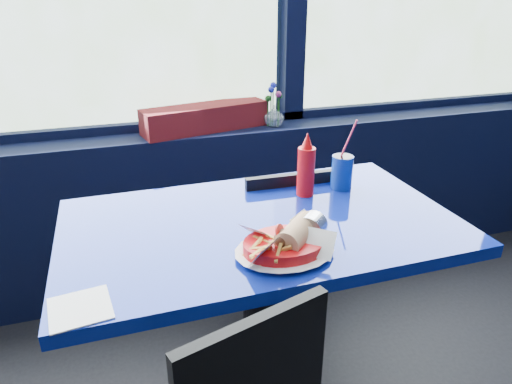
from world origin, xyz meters
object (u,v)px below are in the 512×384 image
(planter_box, at_px, (205,118))
(near_table, at_px, (261,270))
(flower_vase, at_px, (274,113))
(food_basket, at_px, (286,243))
(ketchup_bottle, at_px, (306,168))
(soda_cup, at_px, (342,171))
(chair_near_back, at_px, (279,242))

(planter_box, bearing_deg, near_table, -103.14)
(planter_box, distance_m, flower_vase, 0.33)
(food_basket, xyz_separation_m, ketchup_bottle, (0.20, 0.34, 0.07))
(flower_vase, height_order, soda_cup, flower_vase)
(near_table, distance_m, flower_vase, 0.94)
(chair_near_back, distance_m, ketchup_bottle, 0.44)
(ketchup_bottle, height_order, soda_cup, soda_cup)
(near_table, relative_size, chair_near_back, 1.51)
(chair_near_back, height_order, food_basket, food_basket)
(near_table, xyz_separation_m, planter_box, (0.01, 0.86, 0.29))
(food_basket, bearing_deg, soda_cup, 26.98)
(flower_vase, bearing_deg, soda_cup, -88.87)
(chair_near_back, xyz_separation_m, flower_vase, (0.15, 0.50, 0.41))
(food_basket, bearing_deg, chair_near_back, 52.30)
(planter_box, distance_m, soda_cup, 0.79)
(planter_box, relative_size, ketchup_bottle, 2.62)
(planter_box, bearing_deg, soda_cup, -76.49)
(near_table, bearing_deg, soda_cup, 23.52)
(ketchup_bottle, xyz_separation_m, soda_cup, (0.15, 0.01, -0.04))
(planter_box, xyz_separation_m, food_basket, (-0.01, -1.07, -0.08))
(planter_box, height_order, flower_vase, flower_vase)
(chair_near_back, bearing_deg, near_table, 62.40)
(chair_near_back, xyz_separation_m, ketchup_bottle, (0.02, -0.19, 0.39))
(chair_near_back, relative_size, ketchup_bottle, 3.54)
(flower_vase, height_order, food_basket, flower_vase)
(near_table, height_order, ketchup_bottle, ketchup_bottle)
(chair_near_back, height_order, flower_vase, flower_vase)
(planter_box, xyz_separation_m, soda_cup, (0.34, -0.71, -0.05))
(near_table, height_order, chair_near_back, chair_near_back)
(flower_vase, bearing_deg, food_basket, -108.15)
(near_table, relative_size, soda_cup, 4.73)
(food_basket, bearing_deg, near_table, 72.40)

